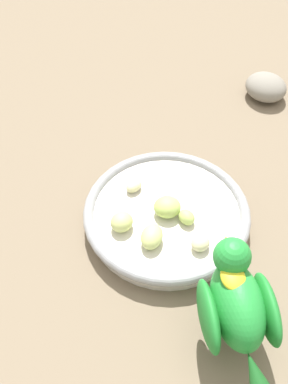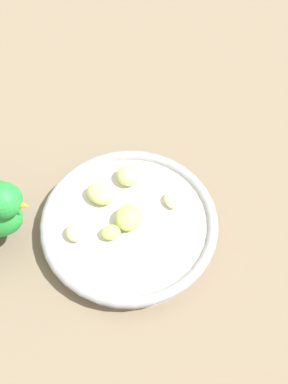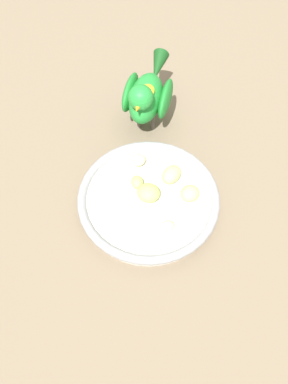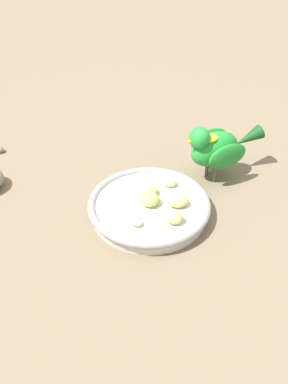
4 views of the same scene
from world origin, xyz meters
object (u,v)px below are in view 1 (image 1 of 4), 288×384
at_px(apple_piece_1, 165,208).
at_px(apple_piece_3, 134,186).
at_px(feeding_bowl, 164,217).
at_px(apple_piece_5, 152,237).
at_px(apple_piece_4, 122,222).
at_px(apple_piece_0, 187,217).
at_px(parrot, 237,307).
at_px(rock_large, 266,87).
at_px(apple_piece_2, 200,243).

distance_m(apple_piece_1, apple_piece_3, 0.06).
bearing_deg(feeding_bowl, apple_piece_5, -43.81).
distance_m(apple_piece_1, apple_piece_4, 0.06).
height_order(apple_piece_0, parrot, parrot).
xyz_separation_m(apple_piece_1, parrot, (0.18, 0.00, 0.04)).
height_order(apple_piece_0, apple_piece_3, apple_piece_0).
distance_m(parrot, rock_large, 0.47).
xyz_separation_m(parrot, rock_large, (-0.37, 0.28, -0.05)).
height_order(feeding_bowl, apple_piece_2, apple_piece_2).
bearing_deg(apple_piece_2, apple_piece_3, -161.78).
relative_size(feeding_bowl, rock_large, 3.13).
height_order(apple_piece_4, rock_large, apple_piece_4).
relative_size(apple_piece_0, apple_piece_5, 0.65).
bearing_deg(feeding_bowl, apple_piece_3, -158.65).
height_order(apple_piece_5, parrot, parrot).
height_order(feeding_bowl, apple_piece_5, apple_piece_5).
height_order(apple_piece_2, apple_piece_3, apple_piece_2).
bearing_deg(apple_piece_0, parrot, -7.24).
bearing_deg(apple_piece_5, apple_piece_0, 102.41).
xyz_separation_m(feeding_bowl, apple_piece_2, (0.07, 0.02, 0.02)).
distance_m(feeding_bowl, rock_large, 0.34).
xyz_separation_m(apple_piece_2, apple_piece_4, (-0.07, -0.08, 0.00)).
bearing_deg(apple_piece_5, feeding_bowl, 136.19).
relative_size(apple_piece_1, apple_piece_5, 0.96).
relative_size(feeding_bowl, apple_piece_4, 7.27).
bearing_deg(apple_piece_1, apple_piece_2, 15.44).
distance_m(feeding_bowl, apple_piece_0, 0.04).
height_order(apple_piece_1, apple_piece_2, apple_piece_1).
height_order(apple_piece_3, parrot, parrot).
bearing_deg(parrot, feeding_bowl, 16.41).
bearing_deg(parrot, apple_piece_5, 30.04).
distance_m(apple_piece_0, rock_large, 0.34).
bearing_deg(rock_large, apple_piece_4, -61.50).
bearing_deg(parrot, apple_piece_3, 21.58).
xyz_separation_m(feeding_bowl, apple_piece_3, (-0.06, -0.02, 0.01)).
xyz_separation_m(apple_piece_3, parrot, (0.24, 0.02, 0.04)).
relative_size(apple_piece_4, parrot, 0.17).
xyz_separation_m(apple_piece_0, apple_piece_5, (0.01, -0.06, 0.00)).
height_order(feeding_bowl, rock_large, rock_large).
relative_size(apple_piece_2, parrot, 0.14).
bearing_deg(parrot, rock_large, -21.35).
xyz_separation_m(apple_piece_0, parrot, (0.16, -0.02, 0.04)).
distance_m(apple_piece_5, rock_large, 0.39).
bearing_deg(apple_piece_0, apple_piece_5, -77.59).
xyz_separation_m(apple_piece_4, parrot, (0.18, 0.06, 0.04)).
distance_m(apple_piece_3, rock_large, 0.34).
bearing_deg(apple_piece_3, apple_piece_0, 28.49).
distance_m(apple_piece_1, apple_piece_2, 0.07).
bearing_deg(feeding_bowl, apple_piece_2, 15.56).
relative_size(parrot, rock_large, 2.48).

